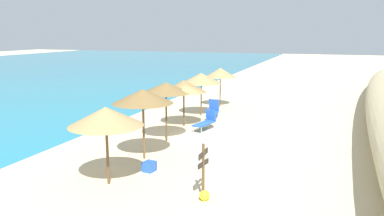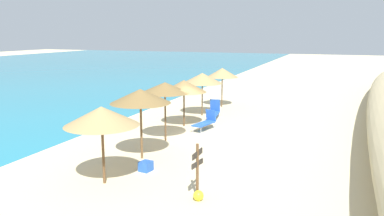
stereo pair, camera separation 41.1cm
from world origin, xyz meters
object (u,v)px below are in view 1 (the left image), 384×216
beach_umbrella_0 (106,117)px  wooden_signpost (203,166)px  beach_umbrella_2 (166,88)px  beach_ball (204,195)px  beach_umbrella_1 (143,96)px  beach_umbrella_5 (220,73)px  lounge_chair_1 (206,121)px  lounge_chair_0 (213,111)px  beach_umbrella_3 (184,86)px  cooler_box (149,166)px  beach_umbrella_4 (201,78)px

beach_umbrella_0 → wooden_signpost: beach_umbrella_0 is taller
beach_umbrella_2 → beach_ball: 7.41m
beach_umbrella_1 → beach_umbrella_5: beach_umbrella_1 is taller
wooden_signpost → beach_ball: (-0.16, -0.10, -0.89)m
lounge_chair_1 → beach_ball: (-8.56, -2.74, -0.29)m
lounge_chair_0 → beach_ball: size_ratio=5.34×
beach_umbrella_1 → wooden_signpost: beach_umbrella_1 is taller
beach_umbrella_0 → beach_umbrella_3: beach_umbrella_0 is taller
beach_umbrella_2 → beach_umbrella_5: bearing=-0.0°
beach_umbrella_1 → beach_umbrella_0: bearing=-178.2°
beach_umbrella_1 → beach_umbrella_5: bearing=1.0°
beach_umbrella_2 → wooden_signpost: bearing=-146.7°
beach_umbrella_5 → lounge_chair_0: beach_umbrella_5 is taller
beach_umbrella_1 → lounge_chair_0: bearing=-2.4°
beach_umbrella_2 → lounge_chair_0: (5.73, -0.58, -2.18)m
beach_umbrella_1 → beach_umbrella_3: 5.89m
lounge_chair_0 → cooler_box: bearing=83.6°
beach_umbrella_3 → beach_umbrella_5: (6.28, -0.29, 0.15)m
beach_umbrella_3 → lounge_chair_1: beach_umbrella_3 is taller
beach_umbrella_1 → beach_umbrella_5: size_ratio=1.07×
lounge_chair_1 → beach_umbrella_4: bearing=-54.9°
cooler_box → beach_umbrella_4: bearing=7.8°
beach_umbrella_1 → lounge_chair_1: size_ratio=1.72×
beach_umbrella_2 → beach_umbrella_5: (9.34, -0.01, -0.17)m
beach_umbrella_2 → beach_ball: bearing=-146.8°
beach_umbrella_0 → cooler_box: beach_umbrella_0 is taller
beach_umbrella_4 → wooden_signpost: beach_umbrella_4 is taller
beach_umbrella_1 → beach_ball: size_ratio=8.84×
beach_umbrella_2 → lounge_chair_1: beach_umbrella_2 is taller
beach_umbrella_2 → wooden_signpost: (-5.70, -3.74, -1.51)m
wooden_signpost → beach_umbrella_1: bearing=50.3°
beach_umbrella_3 → beach_umbrella_2: bearing=-174.6°
beach_umbrella_5 → wooden_signpost: beach_umbrella_5 is taller
beach_umbrella_5 → beach_umbrella_2: bearing=180.0°
beach_ball → cooler_box: size_ratio=0.72×
beach_umbrella_4 → lounge_chair_1: 4.15m
beach_umbrella_5 → lounge_chair_1: size_ratio=1.62×
lounge_chair_0 → wooden_signpost: bearing=96.1°
lounge_chair_1 → lounge_chair_0: bearing=-67.6°
beach_umbrella_0 → beach_umbrella_4: (11.80, 0.62, -0.02)m
beach_umbrella_2 → cooler_box: bearing=-165.2°
beach_umbrella_2 → lounge_chair_0: 6.16m
beach_umbrella_0 → lounge_chair_1: beach_umbrella_0 is taller
beach_umbrella_1 → beach_umbrella_2: 2.81m
wooden_signpost → cooler_box: wooden_signpost is taller
beach_umbrella_0 → cooler_box: 2.82m
beach_umbrella_2 → beach_umbrella_4: bearing=2.9°
beach_umbrella_2 → beach_umbrella_3: size_ratio=1.10×
beach_umbrella_4 → beach_umbrella_1: bearing=-176.6°
beach_umbrella_5 → beach_umbrella_1: bearing=-179.0°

